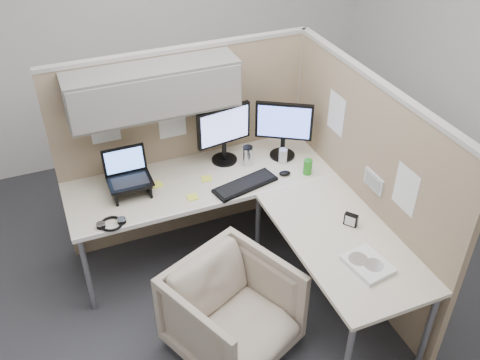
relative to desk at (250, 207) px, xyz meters
name	(u,v)px	position (x,y,z in m)	size (l,w,h in m)	color
ground	(240,291)	(-0.12, -0.13, -0.69)	(4.50, 4.50, 0.00)	#2F2F33
partition_back	(171,121)	(-0.34, 0.70, 0.41)	(2.00, 0.36, 1.63)	tan
partition_right	(360,183)	(0.78, -0.19, 0.13)	(0.07, 2.03, 1.63)	tan
desk	(250,207)	(0.00, 0.00, 0.00)	(2.00, 1.98, 0.73)	beige
office_chair	(233,309)	(-0.36, -0.56, -0.32)	(0.71, 0.66, 0.73)	#B3A28E
monitor_left	(224,130)	(0.03, 0.57, 0.32)	(0.44, 0.20, 0.47)	black
monitor_right	(284,126)	(0.48, 0.46, 0.32)	(0.39, 0.26, 0.47)	black
laptop_station	(129,179)	(-0.75, 0.44, 0.17)	(0.31, 0.26, 0.32)	black
keyboard	(245,185)	(0.04, 0.19, 0.05)	(0.49, 0.16, 0.02)	black
mouse	(285,173)	(0.38, 0.21, 0.06)	(0.09, 0.06, 0.03)	black
travel_mug	(248,156)	(0.17, 0.45, 0.12)	(0.08, 0.08, 0.16)	silver
soda_can_green	(308,167)	(0.55, 0.17, 0.10)	(0.07, 0.07, 0.12)	#268C1E
soda_can_silver	(283,156)	(0.44, 0.37, 0.10)	(0.07, 0.07, 0.12)	silver
sticky_note_a	(192,197)	(-0.36, 0.21, 0.05)	(0.08, 0.08, 0.01)	#F2F941
sticky_note_d	(207,179)	(-0.19, 0.38, 0.05)	(0.08, 0.08, 0.01)	#F2F941
sticky_note_b	(224,194)	(-0.14, 0.15, 0.05)	(0.08, 0.08, 0.01)	#F2F941
sticky_note_c	(157,185)	(-0.55, 0.45, 0.05)	(0.08, 0.08, 0.01)	#F2F941
headphones	(111,224)	(-0.95, 0.13, 0.06)	(0.20, 0.16, 0.03)	black
paper_stack	(368,264)	(0.42, -0.85, 0.06)	(0.26, 0.31, 0.03)	white
desk_clock	(351,220)	(0.52, -0.48, 0.09)	(0.08, 0.09, 0.09)	black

